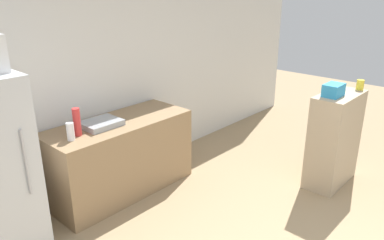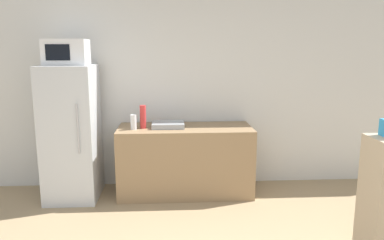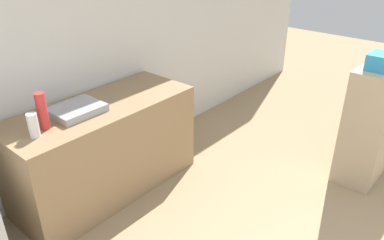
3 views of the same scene
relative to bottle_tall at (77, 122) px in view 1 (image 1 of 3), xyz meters
The scene contains 8 objects.
wall_back 0.77m from the bottle_tall, 36.41° to the left, with size 8.00×0.06×2.60m, color silver.
counter 0.77m from the bottle_tall, ahead, with size 1.67×0.68×0.86m, color #937551.
sink_basin 0.33m from the bottle_tall, ahead, with size 0.40×0.33×0.06m, color #9EA3A8.
bottle_tall is the anchor object (origin of this frame).
bottle_short 0.14m from the bottle_tall, 152.99° to the right, with size 0.07×0.07×0.18m, color silver.
shelf_cabinet 2.93m from the bottle_tall, 35.68° to the right, with size 0.76×0.37×1.12m, color tan.
basket 2.76m from the bottle_tall, 37.00° to the right, with size 0.25×0.17×0.14m, color #2D8EC6.
jar 3.22m from the bottle_tall, 33.66° to the right, with size 0.09×0.09×0.12m, color yellow.
Camera 1 is at (-2.37, -0.51, 2.30)m, focal length 35.00 mm.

